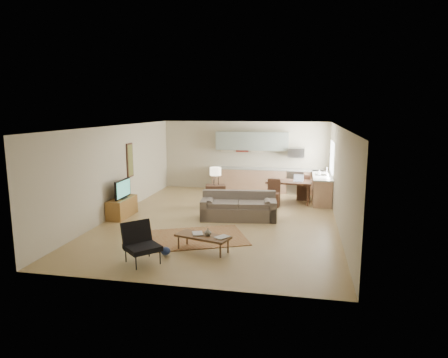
% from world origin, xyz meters
% --- Properties ---
extents(room, '(9.00, 9.00, 9.00)m').
position_xyz_m(room, '(0.00, 0.00, 1.35)').
color(room, '#9B7E4E').
rests_on(room, ground).
extents(kitchen_counter_back, '(4.26, 0.64, 0.92)m').
position_xyz_m(kitchen_counter_back, '(0.90, 4.18, 0.46)').
color(kitchen_counter_back, '#A77E5F').
rests_on(kitchen_counter_back, ground).
extents(kitchen_counter_right, '(0.64, 2.26, 0.92)m').
position_xyz_m(kitchen_counter_right, '(2.93, 3.00, 0.46)').
color(kitchen_counter_right, '#A77E5F').
rests_on(kitchen_counter_right, ground).
extents(kitchen_range, '(0.62, 0.62, 0.90)m').
position_xyz_m(kitchen_range, '(2.00, 4.18, 0.45)').
color(kitchen_range, '#A5A8AD').
rests_on(kitchen_range, ground).
extents(kitchen_microwave, '(0.62, 0.40, 0.35)m').
position_xyz_m(kitchen_microwave, '(2.00, 4.20, 1.55)').
color(kitchen_microwave, '#A5A8AD').
rests_on(kitchen_microwave, room).
extents(upper_cabinets, '(2.80, 0.34, 0.70)m').
position_xyz_m(upper_cabinets, '(0.30, 4.33, 1.95)').
color(upper_cabinets, gray).
rests_on(upper_cabinets, room).
extents(window_right, '(0.02, 1.40, 1.05)m').
position_xyz_m(window_right, '(3.23, 3.00, 1.55)').
color(window_right, white).
rests_on(window_right, room).
extents(wall_art_left, '(0.06, 0.42, 1.10)m').
position_xyz_m(wall_art_left, '(-3.21, 0.90, 1.55)').
color(wall_art_left, olive).
rests_on(wall_art_left, room).
extents(triptych, '(1.70, 0.04, 0.50)m').
position_xyz_m(triptych, '(-0.10, 4.47, 1.75)').
color(triptych, beige).
rests_on(triptych, room).
extents(rug, '(2.95, 2.56, 0.02)m').
position_xyz_m(rug, '(-0.32, -1.78, 0.01)').
color(rug, brown).
rests_on(rug, floor).
extents(sofa, '(2.38, 1.27, 0.79)m').
position_xyz_m(sofa, '(0.46, 0.15, 0.39)').
color(sofa, '#5F544B').
rests_on(sofa, floor).
extents(coffee_table, '(1.34, 0.84, 0.38)m').
position_xyz_m(coffee_table, '(0.10, -2.65, 0.19)').
color(coffee_table, brown).
rests_on(coffee_table, floor).
extents(book_a, '(0.44, 0.46, 0.03)m').
position_xyz_m(book_a, '(-0.15, -2.62, 0.39)').
color(book_a, maroon).
rests_on(book_a, coffee_table).
extents(book_b, '(0.52, 0.53, 0.02)m').
position_xyz_m(book_b, '(0.46, -2.65, 0.38)').
color(book_b, navy).
rests_on(book_b, coffee_table).
extents(vase, '(0.17, 0.17, 0.17)m').
position_xyz_m(vase, '(0.21, -2.63, 0.46)').
color(vase, black).
rests_on(vase, coffee_table).
extents(armchair, '(1.05, 1.05, 0.85)m').
position_xyz_m(armchair, '(-0.96, -3.58, 0.43)').
color(armchair, black).
rests_on(armchair, floor).
extents(tv_credenza, '(0.47, 1.22, 0.57)m').
position_xyz_m(tv_credenza, '(-3.00, -0.27, 0.28)').
color(tv_credenza, brown).
rests_on(tv_credenza, floor).
extents(tv, '(0.09, 0.94, 0.57)m').
position_xyz_m(tv, '(-2.95, -0.27, 0.85)').
color(tv, black).
rests_on(tv, tv_credenza).
extents(console_table, '(0.72, 0.56, 0.75)m').
position_xyz_m(console_table, '(-0.49, 1.35, 0.38)').
color(console_table, '#3C251A').
rests_on(console_table, floor).
extents(table_lamp, '(0.41, 0.41, 0.60)m').
position_xyz_m(table_lamp, '(-0.49, 1.35, 1.05)').
color(table_lamp, beige).
rests_on(table_lamp, console_table).
extents(dining_table, '(1.56, 0.96, 0.76)m').
position_xyz_m(dining_table, '(1.83, 2.51, 0.38)').
color(dining_table, '#3C251A').
rests_on(dining_table, floor).
extents(dining_chair_near, '(0.46, 0.48, 0.89)m').
position_xyz_m(dining_chair_near, '(1.33, 1.89, 0.45)').
color(dining_chair_near, '#3C251A').
rests_on(dining_chair_near, floor).
extents(dining_chair_far, '(0.47, 0.49, 0.92)m').
position_xyz_m(dining_chair_far, '(2.32, 3.13, 0.46)').
color(dining_chair_far, '#3C251A').
rests_on(dining_chair_far, floor).
extents(laptop, '(0.35, 0.28, 0.24)m').
position_xyz_m(laptop, '(2.13, 2.41, 0.88)').
color(laptop, '#A5A8AD').
rests_on(laptop, dining_table).
extents(soap_bottle, '(0.11, 0.11, 0.19)m').
position_xyz_m(soap_bottle, '(2.83, 2.97, 1.02)').
color(soap_bottle, beige).
rests_on(soap_bottle, kitchen_counter_right).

